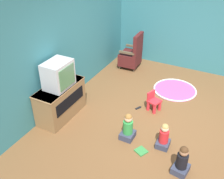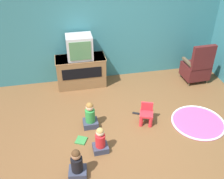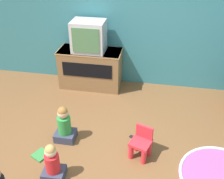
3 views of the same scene
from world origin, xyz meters
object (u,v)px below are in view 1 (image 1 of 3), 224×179
object	(u,v)px
child_watching_center	(182,161)
remote_control	(138,108)
yellow_kid_chair	(154,102)
child_watching_right	(164,137)
television	(58,75)
child_watching_left	(128,128)
book	(141,151)
black_armchair	(132,55)
tv_cabinet	(61,101)

from	to	relation	value
child_watching_center	remote_control	size ratio (longest dim) A/B	3.60
yellow_kid_chair	child_watching_right	xyz separation A→B (m)	(-1.01, -0.55, 0.03)
child_watching_center	child_watching_right	bearing A→B (deg)	52.75
television	child_watching_left	distance (m)	1.70
television	child_watching_center	bearing A→B (deg)	-97.51
child_watching_right	television	bearing A→B (deg)	90.01
television	child_watching_center	world-z (taller)	television
child_watching_left	child_watching_right	bearing A→B (deg)	-83.00
television	remote_control	xyz separation A→B (m)	(0.99, -1.34, -0.99)
television	book	distance (m)	2.15
yellow_kid_chair	remote_control	distance (m)	0.37
television	remote_control	world-z (taller)	television
remote_control	child_watching_center	bearing A→B (deg)	70.70
yellow_kid_chair	remote_control	size ratio (longest dim) A/B	2.83
child_watching_left	black_armchair	bearing A→B (deg)	22.21
child_watching_right	book	distance (m)	0.48
television	yellow_kid_chair	size ratio (longest dim) A/B	1.31
book	remote_control	xyz separation A→B (m)	(1.21, 0.56, -0.00)
tv_cabinet	black_armchair	distance (m)	2.79
book	child_watching_center	bearing A→B (deg)	-163.57
black_armchair	book	xyz separation A→B (m)	(-2.99, -1.51, -0.37)
child_watching_left	book	bearing A→B (deg)	-121.42
child_watching_right	yellow_kid_chair	bearing A→B (deg)	26.38
child_watching_left	child_watching_center	size ratio (longest dim) A/B	1.01
child_watching_left	book	xyz separation A→B (m)	(-0.23, -0.37, -0.23)
child_watching_right	tv_cabinet	bearing A→B (deg)	89.98
tv_cabinet	television	size ratio (longest dim) A/B	2.01
tv_cabinet	remote_control	world-z (taller)	tv_cabinet
black_armchair	child_watching_center	world-z (taller)	black_armchair
child_watching_right	book	world-z (taller)	child_watching_right
television	child_watching_center	distance (m)	2.77
tv_cabinet	remote_control	xyz separation A→B (m)	(0.99, -1.36, -0.37)
child_watching_left	book	size ratio (longest dim) A/B	2.18
black_armchair	book	world-z (taller)	black_armchair
book	yellow_kid_chair	bearing A→B (deg)	-53.10
black_armchair	remote_control	distance (m)	2.06
child_watching_left	child_watching_right	xyz separation A→B (m)	(0.09, -0.68, -0.02)
television	child_watching_left	xyz separation A→B (m)	(0.01, -1.52, -0.76)
tv_cabinet	remote_control	bearing A→B (deg)	-54.06
book	tv_cabinet	bearing A→B (deg)	19.54
child_watching_center	remote_control	xyz separation A→B (m)	(1.33, 1.30, -0.23)
black_armchair	child_watching_center	size ratio (longest dim) A/B	1.85
yellow_kid_chair	television	bearing A→B (deg)	143.20
tv_cabinet	television	world-z (taller)	television
tv_cabinet	child_watching_center	distance (m)	2.69
black_armchair	child_watching_right	size ratio (longest dim) A/B	1.98
black_armchair	yellow_kid_chair	size ratio (longest dim) A/B	2.35
child_watching_right	remote_control	world-z (taller)	child_watching_right
child_watching_center	child_watching_right	world-z (taller)	child_watching_center
black_armchair	yellow_kid_chair	xyz separation A→B (m)	(-1.67, -1.26, -0.19)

